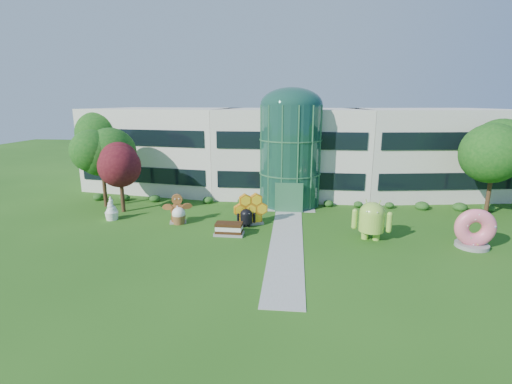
# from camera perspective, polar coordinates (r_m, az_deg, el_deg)

# --- Properties ---
(ground) EXTENTS (140.00, 140.00, 0.00)m
(ground) POSITION_cam_1_polar(r_m,az_deg,el_deg) (26.55, 4.65, -8.72)
(ground) COLOR #215114
(ground) RESTS_ON ground
(building) EXTENTS (46.00, 15.00, 9.30)m
(building) POSITION_cam_1_polar(r_m,az_deg,el_deg) (42.88, 5.40, 6.40)
(building) COLOR beige
(building) RESTS_ON ground
(atrium) EXTENTS (6.00, 6.00, 9.80)m
(atrium) POSITION_cam_1_polar(r_m,az_deg,el_deg) (36.90, 5.29, 5.59)
(atrium) COLOR #194738
(atrium) RESTS_ON ground
(walkway) EXTENTS (2.40, 20.00, 0.04)m
(walkway) POSITION_cam_1_polar(r_m,az_deg,el_deg) (28.40, 4.76, -7.13)
(walkway) COLOR #9E9E93
(walkway) RESTS_ON ground
(tree_red) EXTENTS (4.00, 4.00, 6.00)m
(tree_red) POSITION_cam_1_polar(r_m,az_deg,el_deg) (36.48, -20.05, 1.67)
(tree_red) COLOR #3F0C14
(tree_red) RESTS_ON ground
(trees_backdrop) EXTENTS (52.00, 8.00, 8.40)m
(trees_backdrop) POSITION_cam_1_polar(r_m,az_deg,el_deg) (38.00, 5.29, 4.76)
(trees_backdrop) COLOR #124812
(trees_backdrop) RESTS_ON ground
(android_green) EXTENTS (3.38, 2.63, 3.40)m
(android_green) POSITION_cam_1_polar(r_m,az_deg,el_deg) (28.96, 17.39, -3.80)
(android_green) COLOR #91C63F
(android_green) RESTS_ON ground
(android_black) EXTENTS (1.80, 1.40, 1.82)m
(android_black) POSITION_cam_1_polar(r_m,az_deg,el_deg) (30.54, -1.51, -3.79)
(android_black) COLOR black
(android_black) RESTS_ON ground
(donut) EXTENTS (2.89, 1.54, 2.91)m
(donut) POSITION_cam_1_polar(r_m,az_deg,el_deg) (30.47, 30.55, -4.76)
(donut) COLOR #F15B79
(donut) RESTS_ON ground
(gingerbread) EXTENTS (2.95, 1.79, 2.55)m
(gingerbread) POSITION_cam_1_polar(r_m,az_deg,el_deg) (32.25, -12.00, -2.47)
(gingerbread) COLOR brown
(gingerbread) RESTS_ON ground
(ice_cream_sandwich) EXTENTS (2.29, 1.18, 1.01)m
(ice_cream_sandwich) POSITION_cam_1_polar(r_m,az_deg,el_deg) (28.96, -4.18, -5.68)
(ice_cream_sandwich) COLOR black
(ice_cream_sandwich) RESTS_ON ground
(honeycomb) EXTENTS (3.24, 2.11, 2.40)m
(honeycomb) POSITION_cam_1_polar(r_m,az_deg,el_deg) (31.20, -0.82, -2.85)
(honeycomb) COLOR yellow
(honeycomb) RESTS_ON ground
(froyo) EXTENTS (1.54, 1.54, 2.11)m
(froyo) POSITION_cam_1_polar(r_m,az_deg,el_deg) (34.80, -21.39, -2.31)
(froyo) COLOR white
(froyo) RESTS_ON ground
(cupcake) EXTENTS (1.40, 1.40, 1.46)m
(cupcake) POSITION_cam_1_polar(r_m,az_deg,el_deg) (32.10, -11.80, -3.55)
(cupcake) COLOR white
(cupcake) RESTS_ON ground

